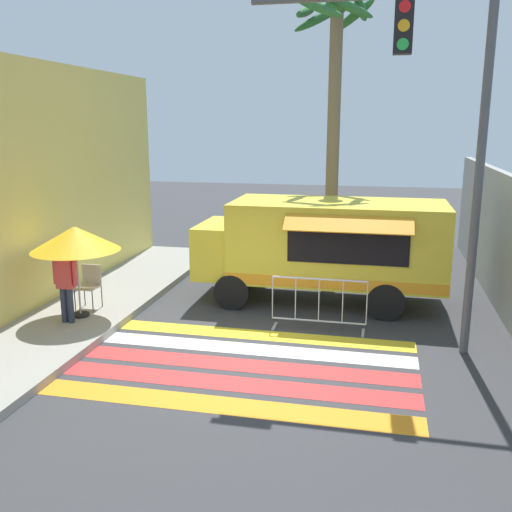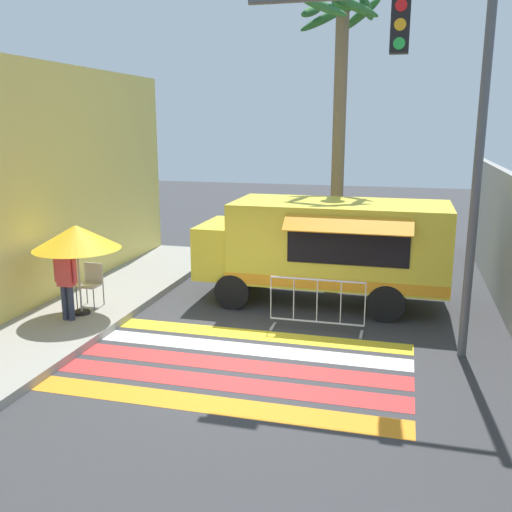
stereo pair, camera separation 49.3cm
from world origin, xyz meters
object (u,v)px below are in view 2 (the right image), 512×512
at_px(patio_umbrella, 76,237).
at_px(folding_chair, 92,280).
at_px(vendor_person, 66,279).
at_px(food_truck, 320,244).
at_px(barricade_front, 317,305).
at_px(traffic_signal_pole, 435,103).
at_px(palm_tree, 339,85).

height_order(patio_umbrella, folding_chair, patio_umbrella).
bearing_deg(vendor_person, folding_chair, 105.21).
xyz_separation_m(food_truck, barricade_front, (0.25, -1.99, -0.89)).
xyz_separation_m(traffic_signal_pole, vendor_person, (-7.19, -0.49, -3.52)).
distance_m(folding_chair, vendor_person, 1.05).
relative_size(patio_umbrella, barricade_front, 1.00).
relative_size(patio_umbrella, folding_chair, 2.02).
distance_m(food_truck, traffic_signal_pole, 4.66).
distance_m(patio_umbrella, folding_chair, 1.27).
relative_size(traffic_signal_pole, folding_chair, 6.94).
relative_size(folding_chair, barricade_front, 0.49).
xyz_separation_m(traffic_signal_pole, folding_chair, (-7.21, 0.52, -3.83)).
bearing_deg(traffic_signal_pole, barricade_front, 163.92).
bearing_deg(food_truck, traffic_signal_pole, -48.32).
bearing_deg(barricade_front, patio_umbrella, -172.60).
xyz_separation_m(food_truck, folding_chair, (-4.91, -2.06, -0.69)).
relative_size(traffic_signal_pole, palm_tree, 0.90).
bearing_deg(food_truck, barricade_front, -82.96).
bearing_deg(folding_chair, food_truck, 14.20).
bearing_deg(palm_tree, patio_umbrella, -132.32).
height_order(food_truck, barricade_front, food_truck).
relative_size(traffic_signal_pole, patio_umbrella, 3.43).
height_order(traffic_signal_pole, folding_chair, traffic_signal_pole).
distance_m(vendor_person, barricade_front, 5.28).
xyz_separation_m(patio_umbrella, barricade_front, (5.09, 0.66, -1.31)).
bearing_deg(patio_umbrella, vendor_person, -97.15).
distance_m(patio_umbrella, vendor_person, 0.91).
bearing_deg(vendor_person, palm_tree, 63.92).
height_order(folding_chair, palm_tree, palm_tree).
height_order(food_truck, folding_chair, food_truck).
bearing_deg(folding_chair, vendor_person, -97.69).
bearing_deg(palm_tree, folding_chair, -136.07).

